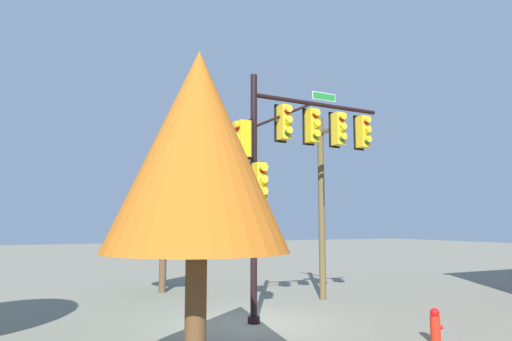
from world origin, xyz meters
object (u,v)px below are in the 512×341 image
Objects in this scene: fire_hydrant at (435,326)px; tree_mid at (164,206)px; tree_far at (198,151)px; signal_pole_assembly at (294,147)px; utility_pole at (321,202)px.

fire_hydrant is 12.27m from tree_mid.
tree_mid is (-3.82, 11.21, 3.23)m from fire_hydrant.
fire_hydrant is at bearing 6.09° from tree_far.
signal_pole_assembly is 1.23× the size of tree_far.
fire_hydrant is at bearing -68.26° from signal_pole_assembly.
tree_far is at bearing -101.96° from tree_mid.
utility_pole reaches higher than fire_hydrant.
tree_mid reaches higher than fire_hydrant.
tree_mid is at bearing 108.80° from fire_hydrant.
utility_pole is 1.17× the size of tree_far.
utility_pole reaches higher than tree_mid.
tree_mid is 0.85× the size of tree_far.
utility_pole is (2.82, 2.73, -1.57)m from signal_pole_assembly.
signal_pole_assembly reaches higher than fire_hydrant.
tree_far is (-7.58, -7.35, 0.47)m from utility_pole.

